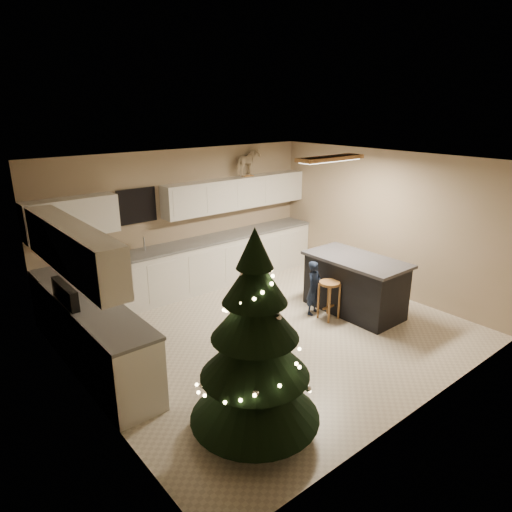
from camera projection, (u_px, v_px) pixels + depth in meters
name	position (u px, v px, depth m)	size (l,w,h in m)	color
ground_plane	(270.00, 332.00, 7.06)	(5.50, 5.50, 0.00)	beige
room_shell	(273.00, 222.00, 6.52)	(5.52, 5.02, 2.61)	#8E7B5C
cabinetry	(163.00, 270.00, 7.48)	(5.50, 3.20, 2.00)	silver
island	(355.00, 285.00, 7.63)	(0.90, 1.70, 0.95)	black
bar_stool	(329.00, 291.00, 7.36)	(0.34, 0.34, 0.64)	olive
christmas_tree	(255.00, 355.00, 4.62)	(1.43, 1.38, 2.28)	#3F2816
toddler	(314.00, 288.00, 7.55)	(0.34, 0.22, 0.92)	#131D38
rocking_horse	(248.00, 162.00, 8.90)	(0.65, 0.47, 0.52)	olive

